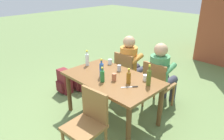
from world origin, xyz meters
name	(u,v)px	position (x,y,z in m)	size (l,w,h in m)	color
ground_plane	(112,117)	(0.00, 0.00, 0.00)	(24.00, 24.00, 0.00)	#6B844C
dining_table	(112,83)	(0.00, 0.00, 0.64)	(1.49, 0.88, 0.73)	brown
chair_far_left	(127,72)	(-0.33, 0.74, 0.49)	(0.45, 0.45, 0.87)	olive
chair_far_right	(157,83)	(0.34, 0.74, 0.49)	(0.46, 0.46, 0.87)	olive
chair_near_right	(88,121)	(0.33, -0.74, 0.49)	(0.48, 0.48, 0.87)	olive
person_in_white_shirt	(131,62)	(-0.33, 0.85, 0.66)	(0.47, 0.61, 1.18)	orange
person_in_plaid_shirt	(161,72)	(0.33, 0.85, 0.66)	(0.47, 0.61, 1.18)	#4C935B
bottle_amber	(129,77)	(0.31, 0.02, 0.83)	(0.06, 0.06, 0.23)	#996019
bottle_clear	(87,59)	(-0.65, 0.05, 0.85)	(0.06, 0.06, 0.27)	white
bottle_olive	(149,77)	(0.55, 0.18, 0.86)	(0.06, 0.06, 0.31)	#566623
bottle_blue	(102,69)	(-0.13, -0.09, 0.85)	(0.06, 0.06, 0.28)	#2D56A3
bottle_green	(102,75)	(0.01, -0.20, 0.83)	(0.06, 0.06, 0.23)	#287A38
cup_glass	(110,62)	(-0.41, 0.36, 0.78)	(0.07, 0.07, 0.09)	silver
cup_terracotta	(114,77)	(0.10, -0.06, 0.79)	(0.07, 0.07, 0.11)	#BC6B47
cup_steel	(119,68)	(-0.09, 0.25, 0.78)	(0.06, 0.06, 0.10)	#B2B7BC
cup_white	(145,78)	(0.43, 0.27, 0.78)	(0.07, 0.07, 0.09)	white
table_knife	(131,87)	(0.42, -0.05, 0.73)	(0.17, 0.20, 0.01)	silver
backpack_by_near_side	(64,82)	(-1.28, -0.06, 0.23)	(0.28, 0.24, 0.48)	maroon
backpack_by_far_side	(79,81)	(-1.16, 0.21, 0.20)	(0.30, 0.20, 0.41)	maroon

